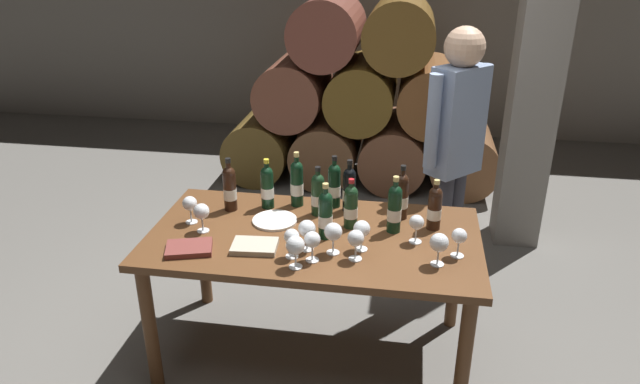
% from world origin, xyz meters
% --- Properties ---
extents(ground_plane, '(14.00, 14.00, 0.00)m').
position_xyz_m(ground_plane, '(0.00, 0.00, 0.00)').
color(ground_plane, '#66635E').
extents(cellar_back_wall, '(10.00, 0.24, 2.80)m').
position_xyz_m(cellar_back_wall, '(0.00, 4.20, 1.40)').
color(cellar_back_wall, gray).
rests_on(cellar_back_wall, ground_plane).
extents(barrel_stack, '(2.49, 0.90, 1.69)m').
position_xyz_m(barrel_stack, '(-0.00, 2.60, 0.72)').
color(barrel_stack, brown).
rests_on(barrel_stack, ground_plane).
extents(stone_pillar, '(0.32, 0.32, 2.60)m').
position_xyz_m(stone_pillar, '(1.30, 1.60, 1.30)').
color(stone_pillar, gray).
rests_on(stone_pillar, ground_plane).
extents(dining_table, '(1.70, 0.90, 0.76)m').
position_xyz_m(dining_table, '(0.00, 0.00, 0.67)').
color(dining_table, brown).
rests_on(dining_table, ground_plane).
extents(wine_bottle_0, '(0.07, 0.07, 0.30)m').
position_xyz_m(wine_bottle_0, '(0.06, -0.02, 0.89)').
color(wine_bottle_0, black).
rests_on(wine_bottle_0, dining_table).
extents(wine_bottle_1, '(0.07, 0.07, 0.31)m').
position_xyz_m(wine_bottle_1, '(0.40, 0.10, 0.89)').
color(wine_bottle_1, black).
rests_on(wine_bottle_1, dining_table).
extents(wine_bottle_2, '(0.07, 0.07, 0.30)m').
position_xyz_m(wine_bottle_2, '(0.43, 0.26, 0.89)').
color(wine_bottle_2, black).
rests_on(wine_bottle_2, dining_table).
extents(wine_bottle_3, '(0.07, 0.07, 0.28)m').
position_xyz_m(wine_bottle_3, '(-0.02, 0.24, 0.88)').
color(wine_bottle_3, '#19381E').
rests_on(wine_bottle_3, dining_table).
extents(wine_bottle_4, '(0.07, 0.07, 0.31)m').
position_xyz_m(wine_bottle_4, '(-0.51, 0.22, 0.89)').
color(wine_bottle_4, black).
rests_on(wine_bottle_4, dining_table).
extents(wine_bottle_5, '(0.07, 0.07, 0.27)m').
position_xyz_m(wine_bottle_5, '(0.18, 0.11, 0.88)').
color(wine_bottle_5, '#19381E').
rests_on(wine_bottle_5, dining_table).
extents(wine_bottle_6, '(0.07, 0.07, 0.30)m').
position_xyz_m(wine_bottle_6, '(0.06, 0.35, 0.89)').
color(wine_bottle_6, black).
rests_on(wine_bottle_6, dining_table).
extents(wine_bottle_7, '(0.07, 0.07, 0.30)m').
position_xyz_m(wine_bottle_7, '(0.15, 0.31, 0.89)').
color(wine_bottle_7, black).
rests_on(wine_bottle_7, dining_table).
extents(wine_bottle_8, '(0.07, 0.07, 0.29)m').
position_xyz_m(wine_bottle_8, '(-0.31, 0.28, 0.89)').
color(wine_bottle_8, black).
rests_on(wine_bottle_8, dining_table).
extents(wine_bottle_9, '(0.07, 0.07, 0.28)m').
position_xyz_m(wine_bottle_9, '(0.61, 0.17, 0.88)').
color(wine_bottle_9, black).
rests_on(wine_bottle_9, dining_table).
extents(wine_bottle_10, '(0.07, 0.07, 0.32)m').
position_xyz_m(wine_bottle_10, '(-0.15, 0.33, 0.90)').
color(wine_bottle_10, black).
rests_on(wine_bottle_10, dining_table).
extents(wine_glass_0, '(0.09, 0.09, 0.16)m').
position_xyz_m(wine_glass_0, '(0.12, -0.17, 0.87)').
color(wine_glass_0, white).
rests_on(wine_glass_0, dining_table).
extents(wine_glass_1, '(0.07, 0.07, 0.15)m').
position_xyz_m(wine_glass_1, '(0.72, -0.11, 0.86)').
color(wine_glass_1, white).
rests_on(wine_glass_1, dining_table).
extents(wine_glass_2, '(0.08, 0.08, 0.15)m').
position_xyz_m(wine_glass_2, '(0.24, -0.21, 0.87)').
color(wine_glass_2, white).
rests_on(wine_glass_2, dining_table).
extents(wine_glass_3, '(0.08, 0.08, 0.16)m').
position_xyz_m(wine_glass_3, '(-0.57, -0.06, 0.87)').
color(wine_glass_3, white).
rests_on(wine_glass_3, dining_table).
extents(wine_glass_4, '(0.09, 0.09, 0.16)m').
position_xyz_m(wine_glass_4, '(-0.03, -0.33, 0.87)').
color(wine_glass_4, white).
rests_on(wine_glass_4, dining_table).
extents(wine_glass_5, '(0.07, 0.07, 0.15)m').
position_xyz_m(wine_glass_5, '(0.52, 0.00, 0.87)').
color(wine_glass_5, white).
rests_on(wine_glass_5, dining_table).
extents(wine_glass_6, '(0.08, 0.08, 0.15)m').
position_xyz_m(wine_glass_6, '(-0.67, 0.03, 0.87)').
color(wine_glass_6, white).
rests_on(wine_glass_6, dining_table).
extents(wine_glass_7, '(0.07, 0.07, 0.15)m').
position_xyz_m(wine_glass_7, '(-0.06, -0.24, 0.87)').
color(wine_glass_7, white).
rests_on(wine_glass_7, dining_table).
extents(wine_glass_8, '(0.08, 0.08, 0.16)m').
position_xyz_m(wine_glass_8, '(0.26, -0.12, 0.87)').
color(wine_glass_8, white).
rests_on(wine_glass_8, dining_table).
extents(wine_glass_9, '(0.09, 0.09, 0.16)m').
position_xyz_m(wine_glass_9, '(0.62, -0.20, 0.87)').
color(wine_glass_9, white).
rests_on(wine_glass_9, dining_table).
extents(wine_glass_10, '(0.08, 0.08, 0.15)m').
position_xyz_m(wine_glass_10, '(0.04, -0.26, 0.87)').
color(wine_glass_10, white).
rests_on(wine_glass_10, dining_table).
extents(wine_glass_11, '(0.09, 0.09, 0.16)m').
position_xyz_m(wine_glass_11, '(-0.01, -0.16, 0.87)').
color(wine_glass_11, white).
rests_on(wine_glass_11, dining_table).
extents(tasting_notebook, '(0.26, 0.22, 0.03)m').
position_xyz_m(tasting_notebook, '(-0.57, -0.27, 0.77)').
color(tasting_notebook, brown).
rests_on(tasting_notebook, dining_table).
extents(leather_ledger, '(0.23, 0.18, 0.03)m').
position_xyz_m(leather_ledger, '(-0.26, -0.19, 0.77)').
color(leather_ledger, '#B2A893').
rests_on(leather_ledger, dining_table).
extents(serving_plate, '(0.24, 0.24, 0.01)m').
position_xyz_m(serving_plate, '(-0.23, 0.11, 0.77)').
color(serving_plate, white).
rests_on(serving_plate, dining_table).
extents(sommelier_presenting, '(0.37, 0.38, 1.72)m').
position_xyz_m(sommelier_presenting, '(0.72, 0.75, 1.04)').
color(sommelier_presenting, '#383842').
rests_on(sommelier_presenting, ground_plane).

